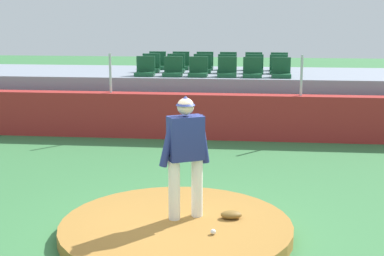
{
  "coord_description": "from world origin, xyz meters",
  "views": [
    {
      "loc": [
        0.99,
        -7.2,
        3.07
      ],
      "look_at": [
        0.0,
        2.1,
        1.08
      ],
      "focal_mm": 52.09,
      "sensor_mm": 36.0,
      "label": 1
    }
  ],
  "objects_px": {
    "stadium_chair_5": "(281,71)",
    "stadium_chair_10": "(254,68)",
    "stadium_chair_15": "(228,64)",
    "stadium_chair_16": "(254,65)",
    "stadium_chair_9": "(227,67)",
    "stadium_chair_6": "(151,66)",
    "stadium_chair_17": "(279,65)",
    "stadium_chair_2": "(198,70)",
    "stadium_chair_8": "(202,67)",
    "stadium_chair_11": "(279,68)",
    "stadium_chair_0": "(145,70)",
    "stadium_chair_13": "(181,64)",
    "stadium_chair_7": "(176,67)",
    "stadium_chair_4": "(252,71)",
    "pitcher": "(186,148)",
    "stadium_chair_14": "(205,64)",
    "stadium_chair_1": "(173,70)",
    "stadium_chair_3": "(227,71)",
    "baseball": "(213,232)",
    "stadium_chair_12": "(157,64)",
    "fielding_glove": "(231,215)"
  },
  "relations": [
    {
      "from": "stadium_chair_6",
      "to": "stadium_chair_17",
      "type": "bearing_deg",
      "value": -167.35
    },
    {
      "from": "pitcher",
      "to": "stadium_chair_14",
      "type": "distance_m",
      "value": 8.59
    },
    {
      "from": "stadium_chair_11",
      "to": "pitcher",
      "type": "bearing_deg",
      "value": 78.17
    },
    {
      "from": "stadium_chair_1",
      "to": "stadium_chair_14",
      "type": "bearing_deg",
      "value": -111.69
    },
    {
      "from": "baseball",
      "to": "stadium_chair_17",
      "type": "distance_m",
      "value": 9.27
    },
    {
      "from": "stadium_chair_13",
      "to": "stadium_chair_15",
      "type": "height_order",
      "value": "same"
    },
    {
      "from": "stadium_chair_2",
      "to": "stadium_chair_15",
      "type": "bearing_deg",
      "value": -112.45
    },
    {
      "from": "stadium_chair_2",
      "to": "stadium_chair_17",
      "type": "xyz_separation_m",
      "value": [
        2.14,
        1.67,
        0.0
      ]
    },
    {
      "from": "stadium_chair_2",
      "to": "stadium_chair_9",
      "type": "xyz_separation_m",
      "value": [
        0.69,
        0.84,
        0.0
      ]
    },
    {
      "from": "stadium_chair_10",
      "to": "stadium_chair_11",
      "type": "relative_size",
      "value": 1.0
    },
    {
      "from": "stadium_chair_2",
      "to": "stadium_chair_16",
      "type": "distance_m",
      "value": 2.21
    },
    {
      "from": "stadium_chair_6",
      "to": "stadium_chair_15",
      "type": "distance_m",
      "value": 2.25
    },
    {
      "from": "stadium_chair_12",
      "to": "stadium_chair_7",
      "type": "bearing_deg",
      "value": 128.3
    },
    {
      "from": "stadium_chair_0",
      "to": "stadium_chair_11",
      "type": "distance_m",
      "value": 3.59
    },
    {
      "from": "stadium_chair_2",
      "to": "stadium_chair_14",
      "type": "distance_m",
      "value": 1.72
    },
    {
      "from": "stadium_chair_2",
      "to": "stadium_chair_6",
      "type": "relative_size",
      "value": 1.0
    },
    {
      "from": "stadium_chair_2",
      "to": "stadium_chair_5",
      "type": "relative_size",
      "value": 1.0
    },
    {
      "from": "pitcher",
      "to": "baseball",
      "type": "bearing_deg",
      "value": -80.84
    },
    {
      "from": "stadium_chair_15",
      "to": "stadium_chair_16",
      "type": "relative_size",
      "value": 1.0
    },
    {
      "from": "stadium_chair_14",
      "to": "stadium_chair_16",
      "type": "distance_m",
      "value": 1.4
    },
    {
      "from": "stadium_chair_15",
      "to": "stadium_chair_0",
      "type": "bearing_deg",
      "value": 38.95
    },
    {
      "from": "stadium_chair_7",
      "to": "stadium_chair_14",
      "type": "height_order",
      "value": "same"
    },
    {
      "from": "stadium_chair_7",
      "to": "stadium_chair_13",
      "type": "distance_m",
      "value": 0.83
    },
    {
      "from": "stadium_chair_13",
      "to": "stadium_chair_0",
      "type": "bearing_deg",
      "value": 67.24
    },
    {
      "from": "stadium_chair_6",
      "to": "stadium_chair_7",
      "type": "bearing_deg",
      "value": -179.98
    },
    {
      "from": "stadium_chair_8",
      "to": "stadium_chair_11",
      "type": "xyz_separation_m",
      "value": [
        2.07,
        -0.0,
        0.0
      ]
    },
    {
      "from": "stadium_chair_14",
      "to": "stadium_chair_15",
      "type": "distance_m",
      "value": 0.67
    },
    {
      "from": "stadium_chair_9",
      "to": "baseball",
      "type": "bearing_deg",
      "value": 91.47
    },
    {
      "from": "stadium_chair_1",
      "to": "stadium_chair_13",
      "type": "xyz_separation_m",
      "value": [
        -0.01,
        1.7,
        0.0
      ]
    },
    {
      "from": "stadium_chair_0",
      "to": "stadium_chair_13",
      "type": "xyz_separation_m",
      "value": [
        0.72,
        1.71,
        0.0
      ]
    },
    {
      "from": "stadium_chair_5",
      "to": "stadium_chair_16",
      "type": "relative_size",
      "value": 1.0
    },
    {
      "from": "stadium_chair_1",
      "to": "stadium_chair_15",
      "type": "distance_m",
      "value": 2.16
    },
    {
      "from": "stadium_chair_2",
      "to": "stadium_chair_4",
      "type": "relative_size",
      "value": 1.0
    },
    {
      "from": "fielding_glove",
      "to": "stadium_chair_9",
      "type": "height_order",
      "value": "stadium_chair_9"
    },
    {
      "from": "stadium_chair_8",
      "to": "stadium_chair_9",
      "type": "height_order",
      "value": "same"
    },
    {
      "from": "stadium_chair_9",
      "to": "stadium_chair_16",
      "type": "bearing_deg",
      "value": -130.83
    },
    {
      "from": "stadium_chair_4",
      "to": "stadium_chair_10",
      "type": "bearing_deg",
      "value": -93.6
    },
    {
      "from": "baseball",
      "to": "stadium_chair_17",
      "type": "xyz_separation_m",
      "value": [
        1.24,
        9.09,
        1.33
      ]
    },
    {
      "from": "stadium_chair_5",
      "to": "stadium_chair_10",
      "type": "xyz_separation_m",
      "value": [
        -0.67,
        0.85,
        0.0
      ]
    },
    {
      "from": "stadium_chair_0",
      "to": "stadium_chair_10",
      "type": "distance_m",
      "value": 2.96
    },
    {
      "from": "stadium_chair_0",
      "to": "stadium_chair_7",
      "type": "relative_size",
      "value": 1.0
    },
    {
      "from": "stadium_chair_1",
      "to": "stadium_chair_3",
      "type": "xyz_separation_m",
      "value": [
        1.4,
        0.01,
        0.0
      ]
    },
    {
      "from": "stadium_chair_9",
      "to": "stadium_chair_16",
      "type": "xyz_separation_m",
      "value": [
        0.73,
        0.85,
        0.0
      ]
    },
    {
      "from": "stadium_chair_8",
      "to": "stadium_chair_15",
      "type": "xyz_separation_m",
      "value": [
        0.67,
        0.82,
        0.0
      ]
    },
    {
      "from": "pitcher",
      "to": "stadium_chair_13",
      "type": "bearing_deg",
      "value": 70.04
    },
    {
      "from": "stadium_chair_11",
      "to": "stadium_chair_4",
      "type": "bearing_deg",
      "value": 50.86
    },
    {
      "from": "stadium_chair_16",
      "to": "stadium_chair_2",
      "type": "bearing_deg",
      "value": 49.77
    },
    {
      "from": "stadium_chair_3",
      "to": "stadium_chair_6",
      "type": "bearing_deg",
      "value": -21.97
    },
    {
      "from": "stadium_chair_10",
      "to": "stadium_chair_11",
      "type": "xyz_separation_m",
      "value": [
        0.65,
        0.02,
        0.0
      ]
    },
    {
      "from": "stadium_chair_6",
      "to": "stadium_chair_8",
      "type": "bearing_deg",
      "value": 179.75
    }
  ]
}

